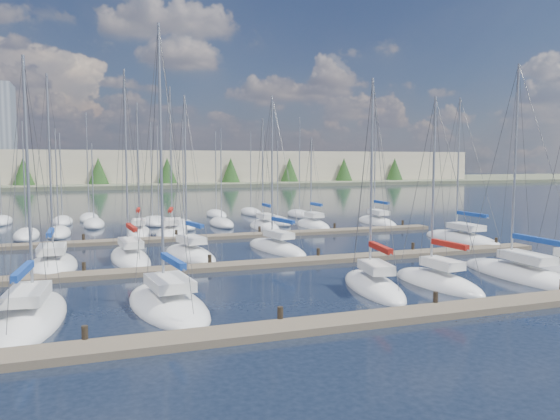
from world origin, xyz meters
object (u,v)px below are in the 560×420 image
object	(u,v)px
sailboat_c	(168,305)
sailboat_r	(377,222)
sailboat_q	(313,225)
sailboat_d	(374,287)
sailboat_f	(520,275)
sailboat_e	(438,282)
sailboat_m	(462,239)
sailboat_p	(265,227)
sailboat_o	(172,233)
sailboat_k	(276,248)
sailboat_h	(53,265)
sailboat_b	(30,318)
sailboat_i	(130,258)
sailboat_n	(139,233)
sailboat_j	(190,254)

from	to	relation	value
sailboat_c	sailboat_r	distance (m)	39.40
sailboat_q	sailboat_d	distance (m)	29.08
sailboat_f	sailboat_e	bearing A→B (deg)	-178.49
sailboat_m	sailboat_e	bearing A→B (deg)	-131.98
sailboat_r	sailboat_p	distance (m)	13.41
sailboat_o	sailboat_k	world-z (taller)	sailboat_o
sailboat_h	sailboat_m	distance (m)	33.80
sailboat_e	sailboat_h	world-z (taller)	sailboat_h
sailboat_k	sailboat_f	bearing A→B (deg)	-62.81
sailboat_q	sailboat_d	bearing A→B (deg)	-107.22
sailboat_b	sailboat_o	bearing A→B (deg)	74.46
sailboat_r	sailboat_i	bearing A→B (deg)	-149.43
sailboat_m	sailboat_r	world-z (taller)	sailboat_r
sailboat_e	sailboat_d	xyz separation A→B (m)	(-4.00, 0.33, 0.00)
sailboat_i	sailboat_p	xyz separation A→B (m)	(14.98, 14.55, -0.00)
sailboat_e	sailboat_c	world-z (taller)	sailboat_c
sailboat_q	sailboat_r	xyz separation A→B (m)	(8.04, 0.25, 0.01)
sailboat_b	sailboat_n	distance (m)	28.40
sailboat_d	sailboat_b	size ratio (longest dim) A/B	0.99
sailboat_e	sailboat_d	size ratio (longest dim) A/B	0.93
sailboat_q	sailboat_b	xyz separation A→B (m)	(-25.78, -27.93, -0.01)
sailboat_m	sailboat_d	xyz separation A→B (m)	(-16.68, -13.61, 0.02)
sailboat_m	sailboat_i	bearing A→B (deg)	179.83
sailboat_e	sailboat_h	xyz separation A→B (m)	(-21.11, 13.13, -0.01)
sailboat_b	sailboat_i	xyz separation A→B (m)	(5.42, 13.92, 0.02)
sailboat_h	sailboat_n	bearing A→B (deg)	65.46
sailboat_o	sailboat_i	distance (m)	13.69
sailboat_i	sailboat_p	distance (m)	20.88
sailboat_h	sailboat_r	xyz separation A→B (m)	(33.48, 15.31, 0.01)
sailboat_q	sailboat_n	xyz separation A→B (m)	(-18.43, -0.50, 0.02)
sailboat_b	sailboat_p	distance (m)	35.03
sailboat_c	sailboat_e	bearing A→B (deg)	-8.24
sailboat_m	sailboat_o	distance (m)	27.10
sailboat_e	sailboat_m	distance (m)	18.84
sailboat_i	sailboat_r	bearing A→B (deg)	22.77
sailboat_n	sailboat_h	bearing A→B (deg)	-107.59
sailboat_q	sailboat_h	xyz separation A→B (m)	(-25.45, -15.06, -0.00)
sailboat_h	sailboat_c	world-z (taller)	sailboat_c
sailboat_c	sailboat_b	size ratio (longest dim) A/B	1.15
sailboat_r	sailboat_p	xyz separation A→B (m)	(-13.40, 0.29, -0.00)
sailboat_q	sailboat_e	size ratio (longest dim) A/B	0.90
sailboat_e	sailboat_p	distance (m)	28.75
sailboat_h	sailboat_r	world-z (taller)	sailboat_r
sailboat_e	sailboat_n	bearing A→B (deg)	112.50
sailboat_m	sailboat_d	size ratio (longest dim) A/B	1.09
sailboat_q	sailboat_e	xyz separation A→B (m)	(-4.34, -28.19, 0.01)
sailboat_e	sailboat_p	xyz separation A→B (m)	(-1.03, 28.73, 0.00)
sailboat_d	sailboat_n	world-z (taller)	sailboat_n
sailboat_j	sailboat_p	size ratio (longest dim) A/B	1.03
sailboat_k	sailboat_m	bearing A→B (deg)	-11.68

